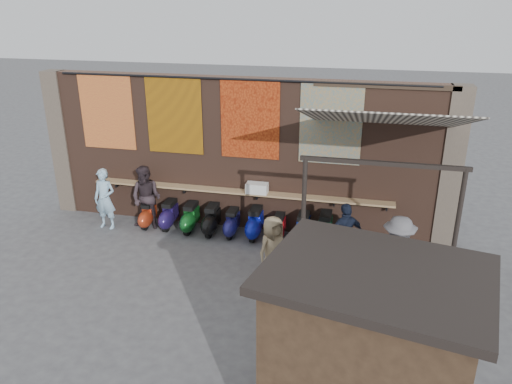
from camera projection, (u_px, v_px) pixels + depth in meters
The scene contains 34 objects.
ground at pixel (212, 273), 11.32m from camera, with size 70.00×70.00×0.00m, color #474749.
brick_wall at pixel (241, 155), 13.03m from camera, with size 10.00×0.40×4.00m, color brown.
pier_left at pixel (63, 142), 14.10m from camera, with size 0.50×0.50×4.00m, color #4C4238.
pier_right at pixel (451, 169), 11.95m from camera, with size 0.50×0.50×4.00m, color #4C4238.
eating_counter at pixel (238, 192), 13.02m from camera, with size 8.00×0.32×0.05m, color #9E7A51.
shelf_box at pixel (257, 188), 12.83m from camera, with size 0.56×0.30×0.26m, color white.
tapestry_redgold at pixel (107, 112), 13.20m from camera, with size 1.50×0.02×2.00m, color maroon.
tapestry_sun at pixel (174, 115), 12.81m from camera, with size 1.50×0.02×2.00m, color orange.
tapestry_orange at pixel (250, 120), 12.40m from camera, with size 1.50×0.02×2.00m, color #B24216.
tapestry_multi at pixel (331, 124), 11.98m from camera, with size 1.50×0.02×2.00m, color teal.
hang_rail at pixel (238, 79), 12.09m from camera, with size 0.06×0.06×9.50m, color black.
scooter_stool_0 at pixel (148, 215), 13.50m from camera, with size 0.32×0.71×0.67m, color #A83316, non-canonical shape.
scooter_stool_1 at pixel (169, 215), 13.41m from camera, with size 0.36×0.79×0.75m, color #21144E, non-canonical shape.
scooter_stool_2 at pixel (190, 218), 13.21m from camera, with size 0.36×0.80×0.76m, color #0F4B1A, non-canonical shape.
scooter_stool_3 at pixel (212, 220), 13.08m from camera, with size 0.37×0.81×0.77m, color black, non-canonical shape.
scooter_stool_4 at pixel (232, 223), 12.98m from camera, with size 0.33×0.74×0.70m, color navy, non-canonical shape.
scooter_stool_5 at pixel (255, 224), 12.85m from camera, with size 0.38×0.84×0.79m, color #0D1799, non-canonical shape.
scooter_stool_6 at pixel (279, 228), 12.75m from camera, with size 0.32×0.71×0.68m, color #AB0D15, non-canonical shape.
scooter_stool_7 at pixel (303, 229), 12.59m from camera, with size 0.36×0.81×0.77m, color navy, non-canonical shape.
scooter_stool_8 at pixel (325, 229), 12.52m from camera, with size 0.38×0.85×0.81m, color #19673F, non-canonical shape.
diner_left at pixel (105, 199), 13.27m from camera, with size 0.61×0.40×1.66m, color #96C0DB.
diner_right at pixel (147, 198), 13.21m from camera, with size 0.85×0.66×1.75m, color #30262B.
shopper_navy at pixel (345, 236), 11.32m from camera, with size 0.93×0.39×1.58m, color #161D32.
shopper_grey at pixel (397, 257), 10.18m from camera, with size 1.16×0.67×1.80m, color slate.
shopper_tan at pixel (273, 251), 10.66m from camera, with size 0.77×0.50×1.58m, color #887456.
market_stall at pixel (368, 364), 6.62m from camera, with size 2.43×1.82×2.63m, color black.
stall_roof at pixel (377, 274), 6.11m from camera, with size 2.72×2.10×0.12m, color black.
stall_sign at pixel (386, 291), 7.20m from camera, with size 1.20×0.04×0.50m, color gold.
stall_shelf at pixel (380, 344), 7.55m from camera, with size 2.02×0.10×0.06m, color #473321.
awning_canvas at pixel (385, 119), 10.10m from camera, with size 3.20×3.40×0.03m, color beige.
awning_ledger at pixel (386, 86), 11.39m from camera, with size 3.30×0.08×0.12m, color #33261C.
awning_header at pixel (383, 163), 8.91m from camera, with size 3.00×0.08×0.08m, color black.
awning_post_left at pixel (303, 233), 9.77m from camera, with size 0.09×0.09×3.10m, color black.
awning_post_right at pixel (454, 248), 9.18m from camera, with size 0.09×0.09×3.10m, color black.
Camera 1 is at (3.17, -9.37, 5.89)m, focal length 35.00 mm.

